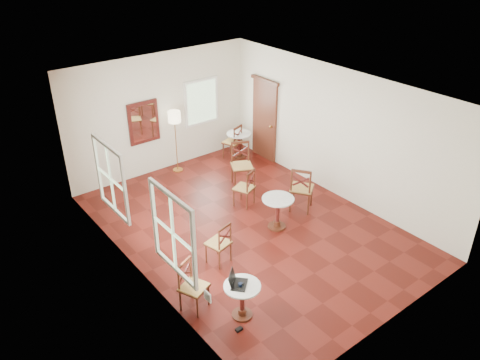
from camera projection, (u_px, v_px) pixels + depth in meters
The scene contains 17 objects.
ground at pixel (249, 227), 10.16m from camera, with size 7.00×7.00×0.00m, color #58150F.
room_shell at pixel (238, 142), 9.40m from camera, with size 5.02×7.02×3.01m.
cafe_table_near at pixel (242, 297), 7.70m from camera, with size 0.60×0.60×0.63m.
cafe_table_mid at pixel (278, 209), 9.94m from camera, with size 0.67×0.67×0.71m.
cafe_table_back at pixel (239, 142), 12.93m from camera, with size 0.66×0.66×0.70m.
chair_near_a at pixel (219, 243), 8.91m from camera, with size 0.49×0.49×0.87m.
chair_near_b at pixel (193, 286), 7.85m from camera, with size 0.54×0.54×0.90m.
chair_mid_a at pixel (245, 188), 10.71m from camera, with size 0.54×0.54×0.90m.
chair_mid_b at pixel (301, 189), 10.52m from camera, with size 0.69×0.69×1.07m.
chair_back_a at pixel (233, 142), 12.87m from camera, with size 0.56×0.56×0.94m.
chair_back_b at pixel (242, 165), 11.50m from camera, with size 0.67×0.67×1.09m.
floor_lamp at pixel (175, 121), 11.77m from camera, with size 0.31×0.31×1.62m.
laptop at pixel (236, 282), 7.58m from camera, with size 0.41×0.41×0.23m.
mouse at pixel (242, 285), 7.57m from camera, with size 0.09×0.06×0.03m, color black.
navy_mug at pixel (240, 285), 7.54m from camera, with size 0.10×0.06×0.08m.
water_glass at pixel (233, 285), 7.53m from camera, with size 0.05×0.05×0.09m, color white.
power_adapter at pixel (239, 329), 7.59m from camera, with size 0.11×0.07×0.05m, color black.
Camera 1 is at (-5.34, -6.53, 5.74)m, focal length 35.86 mm.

